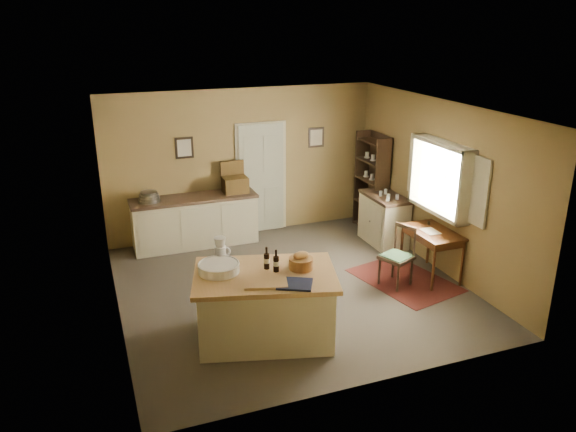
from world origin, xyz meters
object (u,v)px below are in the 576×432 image
at_px(sideboard, 195,219).
at_px(writing_desk, 433,237).
at_px(right_cabinet, 384,219).
at_px(work_island, 265,304).
at_px(shelving_unit, 374,183).
at_px(desk_chair, 396,257).

distance_m(sideboard, writing_desk, 4.10).
relative_size(writing_desk, right_cabinet, 0.97).
xyz_separation_m(work_island, writing_desk, (3.00, 0.79, 0.19)).
height_order(work_island, right_cabinet, work_island).
bearing_deg(shelving_unit, work_island, -136.61).
relative_size(writing_desk, shelving_unit, 0.52).
relative_size(sideboard, desk_chair, 2.43).
xyz_separation_m(sideboard, right_cabinet, (3.18, -1.11, -0.02)).
bearing_deg(right_cabinet, shelving_unit, 78.07).
relative_size(sideboard, writing_desk, 2.28).
xyz_separation_m(desk_chair, right_cabinet, (0.67, 1.55, 0.00)).
height_order(work_island, desk_chair, work_island).
relative_size(work_island, sideboard, 0.90).
bearing_deg(work_island, sideboard, 108.39).
height_order(sideboard, shelving_unit, shelving_unit).
relative_size(work_island, shelving_unit, 1.07).
xyz_separation_m(sideboard, writing_desk, (3.18, -2.58, 0.19)).
xyz_separation_m(sideboard, shelving_unit, (3.33, -0.40, 0.44)).
xyz_separation_m(work_island, sideboard, (-0.18, 3.38, -0.00)).
height_order(writing_desk, desk_chair, desk_chair).
distance_m(writing_desk, desk_chair, 0.71).
bearing_deg(sideboard, work_island, -86.93).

